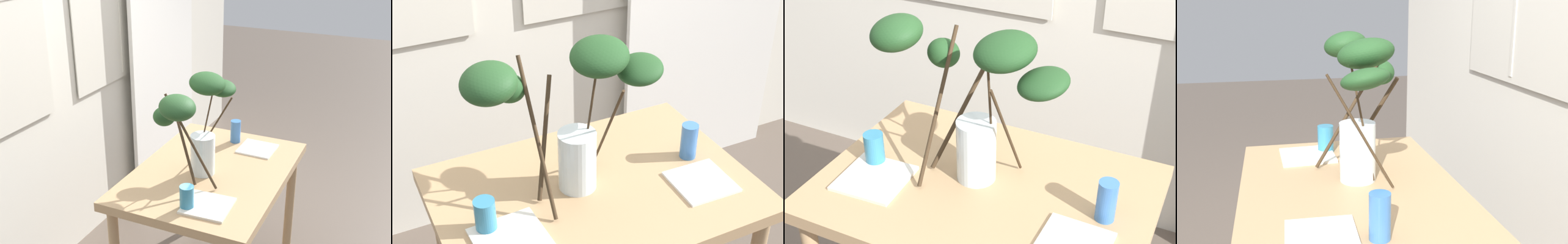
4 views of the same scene
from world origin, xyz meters
TOP-DOWN VIEW (x-y plane):
  - back_wall_with_windows at (-0.00, 1.02)m, footprint 5.13×0.14m
  - curtain_sheer_side at (1.10, 0.88)m, footprint 0.95×0.03m
  - dining_table at (0.00, 0.00)m, footprint 1.10×0.78m
  - vase_with_branches at (-0.08, 0.05)m, footprint 0.68×0.36m
  - drinking_glass_blue_left at (-0.41, -0.04)m, footprint 0.07×0.07m
  - drinking_glass_blue_right at (0.40, 0.02)m, footprint 0.06×0.06m
  - plate_square_left at (-0.35, -0.13)m, footprint 0.23×0.23m
  - plate_square_right at (0.35, -0.14)m, footprint 0.21×0.21m

SIDE VIEW (x-z plane):
  - dining_table at x=0.00m, z-range 0.29..1.06m
  - plate_square_right at x=0.35m, z-range 0.77..0.78m
  - plate_square_left at x=-0.35m, z-range 0.77..0.78m
  - drinking_glass_blue_left at x=-0.41m, z-range 0.77..0.88m
  - drinking_glass_blue_right at x=0.40m, z-range 0.77..0.90m
  - vase_with_branches at x=-0.08m, z-range 0.82..1.38m
  - curtain_sheer_side at x=1.10m, z-range 0.00..2.56m
  - back_wall_with_windows at x=0.00m, z-range 0.01..2.76m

